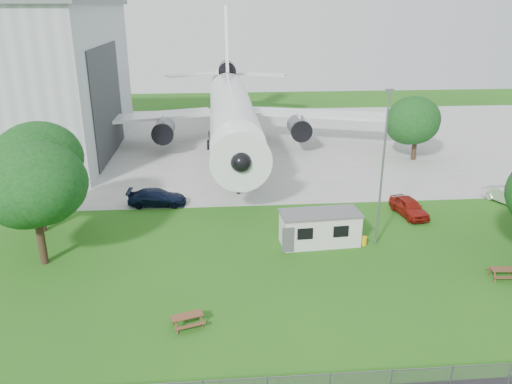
{
  "coord_description": "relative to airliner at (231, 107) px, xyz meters",
  "views": [
    {
      "loc": [
        -4.07,
        -28.17,
        17.61
      ],
      "look_at": [
        -1.08,
        8.0,
        4.0
      ],
      "focal_mm": 35.0,
      "sensor_mm": 36.0,
      "label": 1
    }
  ],
  "objects": [
    {
      "name": "tree_west_big",
      "position": [
        -16.62,
        -24.94,
        0.68
      ],
      "size": [
        8.1,
        8.1,
        10.0
      ],
      "color": "#382619",
      "rests_on": "ground"
    },
    {
      "name": "car_apron_van",
      "position": [
        -7.72,
        -20.01,
        -4.49
      ],
      "size": [
        5.47,
        2.39,
        1.57
      ],
      "primitive_type": "imported",
      "rotation": [
        0.0,
        0.0,
        1.53
      ],
      "color": "black",
      "rests_on": "ground"
    },
    {
      "name": "site_cabin",
      "position": [
        5.83,
        -29.09,
        -3.96
      ],
      "size": [
        6.84,
        3.13,
        2.62
      ],
      "color": "silver",
      "rests_on": "ground"
    },
    {
      "name": "airliner",
      "position": [
        0.0,
        0.0,
        0.0
      ],
      "size": [
        46.36,
        47.73,
        17.69
      ],
      "color": "white",
      "rests_on": "ground"
    },
    {
      "name": "ground",
      "position": [
        2.0,
        -35.86,
        -5.27
      ],
      "size": [
        160.0,
        160.0,
        0.0
      ],
      "primitive_type": "plane",
      "color": "#2E7018"
    },
    {
      "name": "lamp_mast",
      "position": [
        10.2,
        -29.66,
        0.73
      ],
      "size": [
        0.16,
        0.16,
        12.0
      ],
      "primitive_type": "cylinder",
      "color": "slate",
      "rests_on": "ground"
    },
    {
      "name": "concrete_apron",
      "position": [
        2.0,
        2.14,
        -5.25
      ],
      "size": [
        120.0,
        46.0,
        0.03
      ],
      "primitive_type": "cube",
      "color": "#B7B7B2",
      "rests_on": "ground"
    },
    {
      "name": "car_ne_sedan",
      "position": [
        25.17,
        -22.19,
        -4.55
      ],
      "size": [
        3.25,
        4.6,
        1.44
      ],
      "primitive_type": "imported",
      "rotation": [
        0.0,
        0.0,
        0.44
      ],
      "color": "silver",
      "rests_on": "ground"
    },
    {
      "name": "car_ne_hatch",
      "position": [
        14.88,
        -24.24,
        -4.47
      ],
      "size": [
        2.62,
        4.91,
        1.59
      ],
      "primitive_type": "imported",
      "rotation": [
        0.0,
        0.0,
        0.17
      ],
      "color": "maroon",
      "rests_on": "ground"
    },
    {
      "name": "picnic_west",
      "position": [
        -4.04,
        -39.22,
        -5.27
      ],
      "size": [
        2.18,
        1.98,
        0.76
      ],
      "primitive_type": null,
      "rotation": [
        0.0,
        0.0,
        0.31
      ],
      "color": "brown",
      "rests_on": "ground"
    },
    {
      "name": "tree_west_small",
      "position": [
        -14.77,
        -30.65,
        0.75
      ],
      "size": [
        6.9,
        6.9,
        9.48
      ],
      "color": "#382619",
      "rests_on": "ground"
    },
    {
      "name": "tree_far_apron",
      "position": [
        21.76,
        -7.62,
        -0.94
      ],
      "size": [
        6.5,
        6.5,
        7.59
      ],
      "color": "#382619",
      "rests_on": "ground"
    },
    {
      "name": "picnic_east",
      "position": [
        17.31,
        -35.52,
        -5.27
      ],
      "size": [
        1.92,
        1.64,
        0.76
      ],
      "primitive_type": null,
      "rotation": [
        0.0,
        0.0,
        -0.08
      ],
      "color": "brown",
      "rests_on": "ground"
    }
  ]
}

